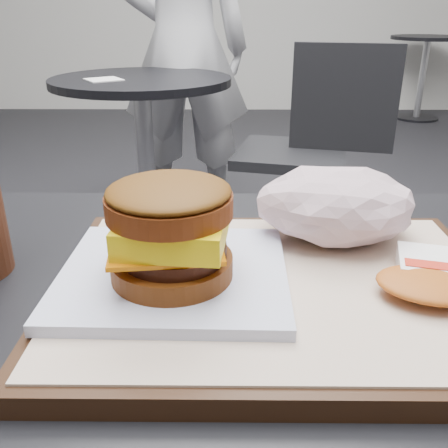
% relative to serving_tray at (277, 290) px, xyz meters
% --- Properties ---
extents(serving_tray, '(0.38, 0.28, 0.02)m').
position_rel_serving_tray_xyz_m(serving_tray, '(0.00, 0.00, 0.00)').
color(serving_tray, black).
rests_on(serving_tray, customer_table).
extents(breakfast_sandwich, '(0.19, 0.17, 0.09)m').
position_rel_serving_tray_xyz_m(breakfast_sandwich, '(-0.09, -0.01, 0.05)').
color(breakfast_sandwich, white).
rests_on(breakfast_sandwich, serving_tray).
extents(hash_brown, '(0.13, 0.11, 0.02)m').
position_rel_serving_tray_xyz_m(hash_brown, '(0.14, -0.01, 0.02)').
color(hash_brown, white).
rests_on(hash_brown, serving_tray).
extents(crumpled_wrapper, '(0.16, 0.12, 0.07)m').
position_rel_serving_tray_xyz_m(crumpled_wrapper, '(0.06, 0.09, 0.04)').
color(crumpled_wrapper, silver).
rests_on(crumpled_wrapper, serving_tray).
extents(neighbor_table, '(0.70, 0.70, 0.75)m').
position_rel_serving_tray_xyz_m(neighbor_table, '(-0.38, 1.62, -0.23)').
color(neighbor_table, black).
rests_on(neighbor_table, ground).
extents(napkin, '(0.17, 0.17, 0.00)m').
position_rel_serving_tray_xyz_m(napkin, '(-0.51, 1.53, -0.03)').
color(napkin, white).
rests_on(napkin, neighbor_table).
extents(neighbor_chair, '(0.64, 0.51, 0.88)m').
position_rel_serving_tray_xyz_m(neighbor_chair, '(0.28, 1.56, -0.27)').
color(neighbor_chair, '#9F9EA3').
rests_on(neighbor_chair, ground).
extents(patron, '(0.61, 0.41, 1.66)m').
position_rel_serving_tray_xyz_m(patron, '(-0.25, 2.05, 0.05)').
color(patron, silver).
rests_on(patron, ground).
extents(bg_table_far, '(0.66, 0.66, 0.75)m').
position_rel_serving_tray_xyz_m(bg_table_far, '(1.77, 4.47, -0.22)').
color(bg_table_far, black).
rests_on(bg_table_far, ground).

